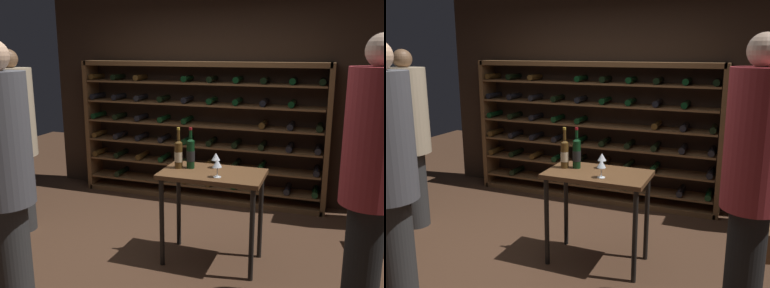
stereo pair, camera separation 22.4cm
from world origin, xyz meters
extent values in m
plane|color=#472D1E|center=(0.00, 0.00, 0.00)|extent=(10.00, 10.00, 0.00)
cube|color=#332319|center=(0.00, 2.00, 1.44)|extent=(4.85, 0.10, 2.88)
cube|color=brown|center=(-1.80, 1.79, 0.90)|extent=(0.06, 0.32, 1.80)
cube|color=brown|center=(1.39, 1.79, 0.90)|extent=(0.06, 0.32, 1.80)
cube|color=brown|center=(-0.21, 1.79, 1.77)|extent=(3.19, 0.32, 0.06)
cube|color=brown|center=(-0.21, 1.79, 0.03)|extent=(3.19, 0.32, 0.06)
cube|color=brown|center=(-0.21, 1.79, 0.20)|extent=(3.11, 0.32, 0.02)
cylinder|color=black|center=(-1.37, 1.79, 0.25)|extent=(0.08, 0.30, 0.08)
cylinder|color=black|center=(-0.70, 1.79, 0.25)|extent=(0.08, 0.30, 0.08)
cylinder|color=#4C3314|center=(-0.37, 1.79, 0.25)|extent=(0.08, 0.30, 0.08)
cylinder|color=#4C3314|center=(-0.04, 1.79, 0.25)|extent=(0.08, 0.30, 0.08)
cylinder|color=black|center=(0.29, 1.79, 0.25)|extent=(0.08, 0.30, 0.08)
cylinder|color=black|center=(0.95, 1.79, 0.25)|extent=(0.08, 0.30, 0.08)
cylinder|color=black|center=(1.29, 1.79, 0.25)|extent=(0.08, 0.30, 0.08)
cube|color=brown|center=(-0.21, 1.79, 0.47)|extent=(3.11, 0.32, 0.02)
cylinder|color=#4C3314|center=(-1.70, 1.79, 0.52)|extent=(0.08, 0.30, 0.08)
cylinder|color=black|center=(-1.37, 1.79, 0.52)|extent=(0.08, 0.30, 0.08)
cylinder|color=#4C3314|center=(-1.04, 1.79, 0.52)|extent=(0.08, 0.30, 0.08)
cylinder|color=black|center=(-0.70, 1.79, 0.52)|extent=(0.08, 0.30, 0.08)
cylinder|color=black|center=(-0.37, 1.79, 0.52)|extent=(0.08, 0.30, 0.08)
cylinder|color=#4C3314|center=(-0.04, 1.79, 0.52)|extent=(0.08, 0.30, 0.08)
cylinder|color=black|center=(0.29, 1.79, 0.52)|extent=(0.08, 0.30, 0.08)
cylinder|color=black|center=(0.62, 1.79, 0.52)|extent=(0.08, 0.30, 0.08)
cylinder|color=black|center=(1.29, 1.79, 0.52)|extent=(0.08, 0.30, 0.08)
cube|color=brown|center=(-0.21, 1.79, 0.73)|extent=(3.11, 0.32, 0.02)
cylinder|color=#4C3314|center=(-1.70, 1.79, 0.79)|extent=(0.08, 0.30, 0.08)
cylinder|color=black|center=(-1.37, 1.79, 0.79)|extent=(0.08, 0.30, 0.08)
cylinder|color=black|center=(-1.04, 1.79, 0.79)|extent=(0.08, 0.30, 0.08)
cylinder|color=black|center=(-0.70, 1.79, 0.79)|extent=(0.08, 0.30, 0.08)
cylinder|color=black|center=(-0.37, 1.79, 0.79)|extent=(0.08, 0.30, 0.08)
cylinder|color=black|center=(-0.04, 1.79, 0.79)|extent=(0.08, 0.30, 0.08)
cylinder|color=black|center=(0.29, 1.79, 0.79)|extent=(0.08, 0.30, 0.08)
cylinder|color=black|center=(0.62, 1.79, 0.79)|extent=(0.08, 0.30, 0.08)
cylinder|color=black|center=(0.95, 1.79, 0.79)|extent=(0.08, 0.30, 0.08)
cylinder|color=black|center=(1.29, 1.79, 0.79)|extent=(0.08, 0.30, 0.08)
cube|color=brown|center=(-0.21, 1.79, 1.00)|extent=(3.11, 0.32, 0.02)
cylinder|color=black|center=(-1.70, 1.79, 1.06)|extent=(0.08, 0.30, 0.08)
cylinder|color=black|center=(-1.37, 1.79, 1.06)|extent=(0.08, 0.30, 0.08)
cylinder|color=black|center=(-1.04, 1.79, 1.06)|extent=(0.08, 0.30, 0.08)
cylinder|color=black|center=(-0.70, 1.79, 1.06)|extent=(0.08, 0.30, 0.08)
cylinder|color=black|center=(-0.37, 1.79, 1.06)|extent=(0.08, 0.30, 0.08)
cylinder|color=#4C3314|center=(0.62, 1.79, 1.06)|extent=(0.08, 0.30, 0.08)
cylinder|color=black|center=(0.95, 1.79, 1.06)|extent=(0.08, 0.30, 0.08)
cylinder|color=black|center=(1.29, 1.79, 1.06)|extent=(0.08, 0.30, 0.08)
cube|color=brown|center=(-0.21, 1.79, 1.27)|extent=(3.11, 0.32, 0.02)
cylinder|color=black|center=(-1.70, 1.79, 1.32)|extent=(0.08, 0.30, 0.08)
cylinder|color=black|center=(-1.37, 1.79, 1.32)|extent=(0.08, 0.30, 0.08)
cylinder|color=black|center=(-1.04, 1.79, 1.32)|extent=(0.08, 0.30, 0.08)
cylinder|color=black|center=(-0.70, 1.79, 1.32)|extent=(0.08, 0.30, 0.08)
cylinder|color=black|center=(-0.37, 1.79, 1.32)|extent=(0.08, 0.30, 0.08)
cylinder|color=black|center=(-0.04, 1.79, 1.32)|extent=(0.08, 0.30, 0.08)
cylinder|color=black|center=(0.29, 1.79, 1.32)|extent=(0.08, 0.30, 0.08)
cylinder|color=black|center=(0.62, 1.79, 1.32)|extent=(0.08, 0.30, 0.08)
cylinder|color=black|center=(0.95, 1.79, 1.32)|extent=(0.08, 0.30, 0.08)
cube|color=brown|center=(-0.21, 1.79, 1.54)|extent=(3.11, 0.32, 0.02)
cylinder|color=#4C3314|center=(-1.70, 1.79, 1.59)|extent=(0.08, 0.30, 0.08)
cylinder|color=black|center=(-1.37, 1.79, 1.59)|extent=(0.08, 0.30, 0.08)
cylinder|color=#4C3314|center=(-1.04, 1.79, 1.59)|extent=(0.08, 0.30, 0.08)
cylinder|color=black|center=(-0.37, 1.79, 1.59)|extent=(0.08, 0.30, 0.08)
cylinder|color=black|center=(-0.04, 1.79, 1.59)|extent=(0.08, 0.30, 0.08)
cylinder|color=black|center=(0.29, 1.79, 1.59)|extent=(0.08, 0.30, 0.08)
cylinder|color=black|center=(0.62, 1.79, 1.59)|extent=(0.08, 0.30, 0.08)
cylinder|color=black|center=(0.95, 1.79, 1.59)|extent=(0.08, 0.30, 0.08)
cylinder|color=black|center=(1.29, 1.79, 1.59)|extent=(0.08, 0.30, 0.08)
cube|color=brown|center=(0.43, 0.21, 0.85)|extent=(0.92, 0.53, 0.04)
cylinder|color=black|center=(0.02, -0.01, 0.42)|extent=(0.04, 0.04, 0.83)
cylinder|color=black|center=(0.84, -0.01, 0.42)|extent=(0.04, 0.04, 0.83)
cylinder|color=black|center=(0.02, 0.42, 0.42)|extent=(0.04, 0.04, 0.83)
cylinder|color=black|center=(0.84, 0.42, 0.42)|extent=(0.04, 0.04, 0.83)
cylinder|color=#2E2E2E|center=(-1.75, 0.21, 0.42)|extent=(0.28, 0.28, 0.85)
cylinder|color=tan|center=(-1.75, 0.21, 1.31)|extent=(0.44, 0.44, 0.92)
sphere|color=brown|center=(-1.75, 0.21, 1.86)|extent=(0.20, 0.20, 0.20)
cylinder|color=black|center=(1.69, -0.22, 0.44)|extent=(0.27, 0.27, 0.88)
cylinder|color=#9E2D33|center=(1.69, -0.22, 1.36)|extent=(0.41, 0.41, 0.96)
sphere|color=beige|center=(1.69, -0.22, 1.94)|extent=(0.23, 0.23, 0.23)
cylinder|color=#2E2E2E|center=(-0.76, -1.00, 0.43)|extent=(0.26, 0.26, 0.87)
cube|color=#4C2D1E|center=(1.90, 1.59, 0.80)|extent=(0.44, 0.36, 1.60)
cylinder|color=black|center=(0.20, 0.27, 1.00)|extent=(0.08, 0.08, 0.26)
cone|color=black|center=(0.20, 0.27, 1.14)|extent=(0.08, 0.08, 0.03)
cylinder|color=black|center=(0.20, 0.27, 1.19)|extent=(0.03, 0.03, 0.08)
cylinder|color=maroon|center=(0.20, 0.27, 1.24)|extent=(0.03, 0.03, 0.02)
cylinder|color=black|center=(0.20, 0.27, 0.99)|extent=(0.08, 0.08, 0.10)
cylinder|color=#4C3314|center=(0.09, 0.23, 0.99)|extent=(0.07, 0.07, 0.24)
cone|color=#4C3314|center=(0.09, 0.23, 1.13)|extent=(0.07, 0.07, 0.03)
cylinder|color=#4C3314|center=(0.09, 0.23, 1.19)|extent=(0.03, 0.03, 0.10)
cylinder|color=#B7932D|center=(0.09, 0.23, 1.24)|extent=(0.03, 0.03, 0.02)
cylinder|color=#C6B28C|center=(0.09, 0.23, 0.98)|extent=(0.08, 0.08, 0.09)
cylinder|color=silver|center=(0.51, 0.07, 0.88)|extent=(0.07, 0.07, 0.00)
cylinder|color=silver|center=(0.51, 0.07, 0.92)|extent=(0.01, 0.01, 0.09)
cone|color=silver|center=(0.51, 0.07, 1.00)|extent=(0.08, 0.08, 0.07)
cylinder|color=#590A14|center=(0.51, 0.07, 0.98)|extent=(0.04, 0.04, 0.02)
cylinder|color=silver|center=(0.42, 0.35, 0.88)|extent=(0.07, 0.07, 0.00)
cylinder|color=silver|center=(0.42, 0.35, 0.91)|extent=(0.01, 0.01, 0.07)
cone|color=silver|center=(0.42, 0.35, 0.98)|extent=(0.08, 0.08, 0.07)
cylinder|color=#590A14|center=(0.42, 0.35, 0.97)|extent=(0.04, 0.04, 0.02)
camera|label=1|loc=(1.40, -3.20, 1.94)|focal=38.41mm
camera|label=2|loc=(1.61, -3.12, 1.94)|focal=38.41mm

